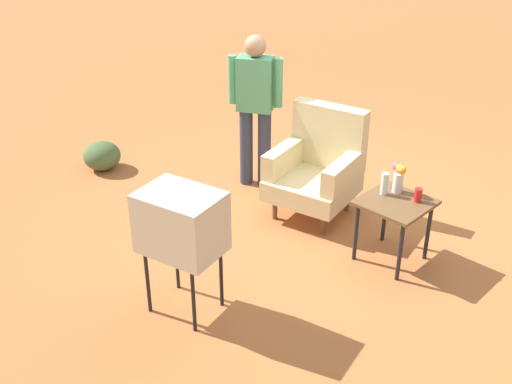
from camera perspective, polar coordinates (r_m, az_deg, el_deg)
name	(u,v)px	position (r m, az deg, el deg)	size (l,w,h in m)	color
ground_plane	(332,215)	(6.32, 6.94, -2.10)	(60.00, 60.00, 0.00)	#AD6033
armchair	(318,166)	(6.16, 5.68, 2.37)	(0.90, 0.92, 1.06)	brown
side_table	(395,210)	(5.48, 12.57, -1.58)	(0.56, 0.56, 0.59)	black
tv_on_stand	(181,223)	(4.64, -6.85, -2.85)	(0.68, 0.56, 1.03)	black
person_standing	(255,103)	(6.51, -0.07, 8.17)	(0.51, 0.37, 1.64)	#2D3347
soda_can_red	(418,195)	(5.45, 14.60, -0.27)	(0.07, 0.07, 0.12)	red
bottle_short_clear	(385,184)	(5.49, 11.67, 0.74)	(0.06, 0.06, 0.20)	silver
flower_vase	(399,177)	(5.53, 12.90, 1.37)	(0.15, 0.09, 0.27)	silver
shrub_lone	(102,156)	(7.37, -13.89, 3.24)	(0.42, 0.42, 0.33)	#475B33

